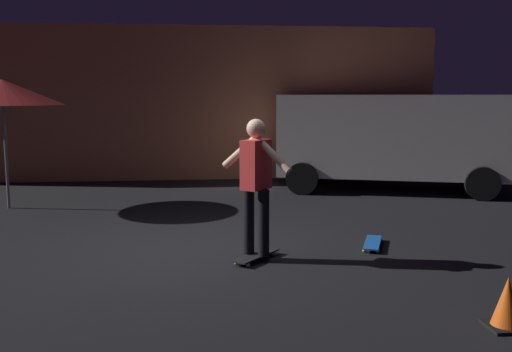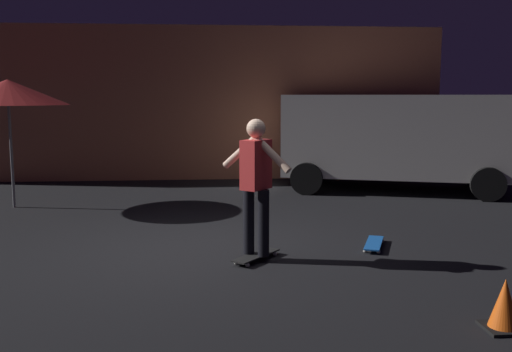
% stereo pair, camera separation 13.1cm
% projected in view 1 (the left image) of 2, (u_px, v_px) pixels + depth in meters
% --- Properties ---
extents(ground_plane, '(28.00, 28.00, 0.00)m').
position_uv_depth(ground_plane, '(203.00, 248.00, 7.75)').
color(ground_plane, black).
extents(low_building, '(12.47, 3.47, 3.65)m').
position_uv_depth(low_building, '(180.00, 103.00, 15.49)').
color(low_building, '#B76B4C').
rests_on(low_building, ground_plane).
extents(parked_van, '(4.96, 3.35, 2.03)m').
position_uv_depth(parked_van, '(390.00, 136.00, 12.44)').
color(parked_van, silver).
rests_on(parked_van, ground_plane).
extents(patio_umbrella, '(2.10, 2.10, 2.30)m').
position_uv_depth(patio_umbrella, '(2.00, 92.00, 10.24)').
color(patio_umbrella, slate).
rests_on(patio_umbrella, ground_plane).
extents(skateboard_ridden, '(0.65, 0.73, 0.07)m').
position_uv_depth(skateboard_ridden, '(256.00, 256.00, 7.19)').
color(skateboard_ridden, black).
rests_on(skateboard_ridden, ground_plane).
extents(skateboard_spare, '(0.47, 0.80, 0.07)m').
position_uv_depth(skateboard_spare, '(373.00, 243.00, 7.82)').
color(skateboard_spare, '#1959B2').
rests_on(skateboard_spare, ground_plane).
extents(skater, '(0.82, 0.69, 1.67)m').
position_uv_depth(skater, '(256.00, 177.00, 7.06)').
color(skater, black).
rests_on(skater, skateboard_ridden).
extents(traffic_cone, '(0.34, 0.34, 0.46)m').
position_uv_depth(traffic_cone, '(507.00, 305.00, 5.07)').
color(traffic_cone, black).
rests_on(traffic_cone, ground_plane).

